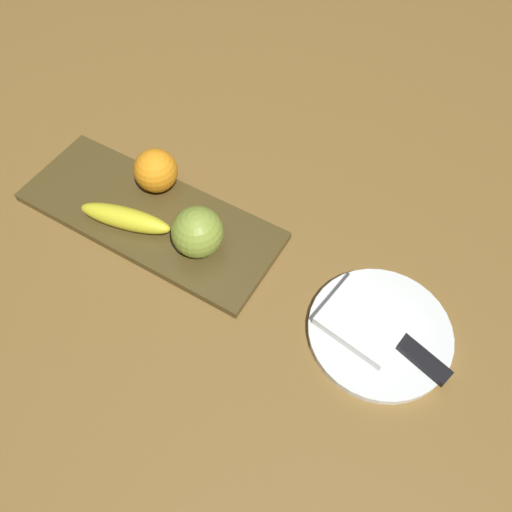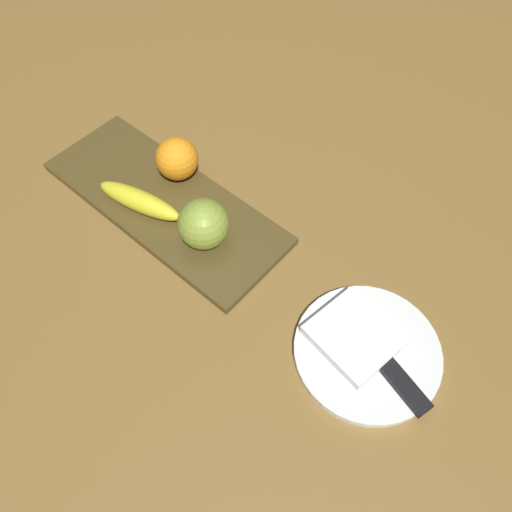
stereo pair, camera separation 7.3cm
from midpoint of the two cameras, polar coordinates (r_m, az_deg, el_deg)
name	(u,v)px [view 2 (the right image)]	position (r m, az deg, el deg)	size (l,w,h in m)	color
ground_plane	(175,188)	(0.87, -6.95, 7.62)	(2.40, 2.40, 0.00)	brown
fruit_tray	(165,202)	(0.85, -8.10, 6.01)	(0.44, 0.17, 0.01)	#4E3F1C
apple	(203,224)	(0.75, -3.34, 3.52)	(0.08, 0.08, 0.08)	olive
banana	(139,201)	(0.82, -10.86, 6.10)	(0.15, 0.04, 0.04)	yellow
orange_near_apple	(177,159)	(0.85, -6.68, 10.92)	(0.07, 0.07, 0.07)	orange
dinner_plate	(367,352)	(0.72, 15.58, -10.83)	(0.21, 0.21, 0.01)	white
folded_napkin	(354,336)	(0.71, 14.13, -9.20)	(0.11, 0.10, 0.02)	white
knife	(394,374)	(0.71, 18.59, -13.08)	(0.18, 0.07, 0.01)	silver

